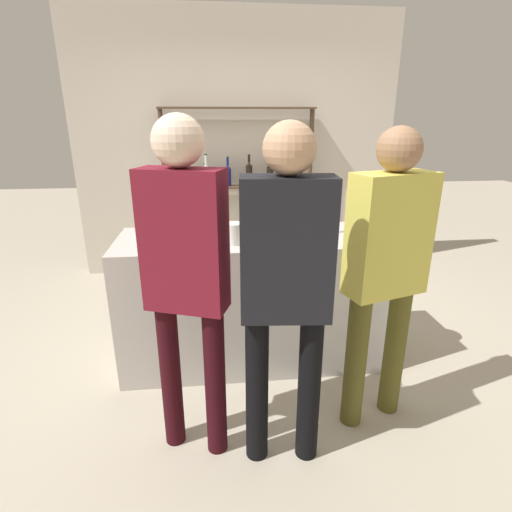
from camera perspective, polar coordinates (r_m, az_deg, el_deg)
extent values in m
plane|color=#B2A893|center=(3.18, 0.00, -13.90)|extent=(16.00, 16.00, 0.00)
cube|color=#B7B2AD|center=(2.94, 0.00, -6.13)|extent=(1.91, 0.67, 0.95)
cube|color=beige|center=(4.60, -2.72, 15.08)|extent=(3.51, 0.12, 2.80)
cylinder|color=#4C3828|center=(4.50, -12.70, 8.31)|extent=(0.05, 0.05, 1.83)
cylinder|color=#4C3828|center=(4.60, 7.54, 8.85)|extent=(0.05, 0.05, 1.83)
cube|color=#4C3828|center=(4.40, -2.65, 20.37)|extent=(1.64, 0.18, 0.02)
cube|color=#4C3828|center=(4.47, -2.49, 9.87)|extent=(1.64, 0.18, 0.02)
cylinder|color=silver|center=(4.45, -10.12, 11.13)|extent=(0.07, 0.07, 0.22)
cone|color=silver|center=(4.43, -10.22, 12.75)|extent=(0.07, 0.07, 0.03)
cylinder|color=silver|center=(4.43, -10.27, 13.48)|extent=(0.03, 0.03, 0.08)
cylinder|color=black|center=(4.42, -10.30, 14.08)|extent=(0.03, 0.03, 0.01)
cylinder|color=silver|center=(4.44, -7.08, 11.15)|extent=(0.07, 0.07, 0.20)
cone|color=silver|center=(4.42, -7.14, 12.66)|extent=(0.07, 0.07, 0.03)
cylinder|color=silver|center=(4.42, -7.18, 13.49)|extent=(0.03, 0.03, 0.10)
cylinder|color=black|center=(4.41, -7.21, 14.18)|extent=(0.03, 0.03, 0.01)
cylinder|color=#0F1956|center=(4.44, -4.03, 11.16)|extent=(0.07, 0.07, 0.19)
cone|color=#0F1956|center=(4.43, -4.06, 12.58)|extent=(0.07, 0.07, 0.03)
cylinder|color=#0F1956|center=(4.42, -4.08, 13.31)|extent=(0.03, 0.03, 0.08)
cylinder|color=#232328|center=(4.42, -4.10, 13.92)|extent=(0.03, 0.03, 0.01)
cylinder|color=black|center=(4.46, -1.00, 11.41)|extent=(0.07, 0.07, 0.22)
cone|color=black|center=(4.44, -1.01, 13.00)|extent=(0.07, 0.07, 0.03)
cylinder|color=black|center=(4.44, -1.01, 13.69)|extent=(0.03, 0.03, 0.07)
cylinder|color=black|center=(4.43, -1.01, 14.24)|extent=(0.03, 0.03, 0.01)
cylinder|color=black|center=(4.48, 2.01, 11.34)|extent=(0.08, 0.08, 0.20)
cone|color=black|center=(4.47, 2.03, 12.82)|extent=(0.08, 0.08, 0.03)
cylinder|color=black|center=(4.46, 2.04, 13.60)|extent=(0.03, 0.03, 0.09)
cylinder|color=black|center=(4.46, 2.05, 14.24)|extent=(0.03, 0.03, 0.01)
cylinder|color=black|center=(4.52, 4.98, 11.40)|extent=(0.07, 0.07, 0.21)
cone|color=black|center=(4.51, 5.02, 12.91)|extent=(0.07, 0.07, 0.03)
cylinder|color=black|center=(4.50, 5.04, 13.67)|extent=(0.03, 0.03, 0.09)
cylinder|color=maroon|center=(4.50, 5.06, 14.30)|extent=(0.03, 0.03, 0.01)
cylinder|color=brown|center=(2.96, 3.08, 5.66)|extent=(0.08, 0.08, 0.18)
cone|color=brown|center=(2.93, 3.12, 7.72)|extent=(0.08, 0.08, 0.04)
cylinder|color=brown|center=(2.92, 3.14, 8.89)|extent=(0.03, 0.03, 0.09)
cylinder|color=gold|center=(2.91, 3.16, 9.84)|extent=(0.03, 0.03, 0.01)
cylinder|color=#0F1956|center=(2.79, 8.18, 5.06)|extent=(0.08, 0.08, 0.22)
cone|color=#0F1956|center=(2.76, 8.31, 7.61)|extent=(0.08, 0.08, 0.03)
cylinder|color=#0F1956|center=(2.75, 8.36, 8.68)|extent=(0.03, 0.03, 0.07)
cylinder|color=#232328|center=(2.75, 8.40, 9.53)|extent=(0.03, 0.03, 0.01)
cylinder|color=#0F1956|center=(2.88, -9.70, 5.15)|extent=(0.07, 0.07, 0.19)
cone|color=#0F1956|center=(2.86, -9.83, 7.33)|extent=(0.07, 0.07, 0.03)
cylinder|color=#0F1956|center=(2.84, -9.90, 8.61)|extent=(0.03, 0.03, 0.10)
cylinder|color=gold|center=(2.84, -9.97, 9.70)|extent=(0.03, 0.03, 0.01)
cylinder|color=silver|center=(2.63, -9.68, 1.60)|extent=(0.06, 0.06, 0.00)
cylinder|color=silver|center=(2.61, -9.74, 2.59)|extent=(0.01, 0.01, 0.09)
cone|color=silver|center=(2.59, -9.84, 4.38)|extent=(0.08, 0.08, 0.08)
cylinder|color=#B2B2B7|center=(2.79, 16.52, 4.12)|extent=(0.19, 0.19, 0.19)
cylinder|color=#B2B2B7|center=(2.76, 16.72, 6.11)|extent=(0.20, 0.20, 0.01)
cylinder|color=silver|center=(2.61, -3.09, 3.25)|extent=(0.12, 0.12, 0.14)
sphere|color=tan|center=(2.64, -3.78, 2.76)|extent=(0.02, 0.02, 0.02)
sphere|color=tan|center=(2.62, -3.54, 2.48)|extent=(0.02, 0.02, 0.02)
sphere|color=tan|center=(2.60, -3.54, 2.41)|extent=(0.02, 0.02, 0.02)
sphere|color=tan|center=(2.62, -3.20, 2.94)|extent=(0.02, 0.02, 0.02)
cylinder|color=black|center=(2.20, -5.85, -17.60)|extent=(0.11, 0.11, 0.85)
cylinder|color=black|center=(2.28, -12.06, -16.43)|extent=(0.11, 0.11, 0.85)
cube|color=maroon|center=(1.89, -10.23, 2.01)|extent=(0.43, 0.29, 0.68)
sphere|color=beige|center=(1.81, -11.11, 15.86)|extent=(0.23, 0.23, 0.23)
cylinder|color=brown|center=(2.59, 19.15, -12.70)|extent=(0.12, 0.12, 0.83)
cylinder|color=brown|center=(2.43, 14.03, -14.44)|extent=(0.12, 0.12, 0.83)
cube|color=#D1C64C|center=(2.21, 18.51, 2.83)|extent=(0.48, 0.31, 0.65)
sphere|color=#936B4C|center=(2.13, 19.79, 14.17)|extent=(0.22, 0.22, 0.22)
cylinder|color=black|center=(2.18, 7.59, -18.28)|extent=(0.12, 0.12, 0.84)
cylinder|color=black|center=(2.16, 0.14, -18.50)|extent=(0.12, 0.12, 0.84)
cube|color=black|center=(1.80, 4.42, 0.82)|extent=(0.43, 0.22, 0.66)
sphere|color=tan|center=(1.71, 4.81, 15.09)|extent=(0.23, 0.23, 0.23)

